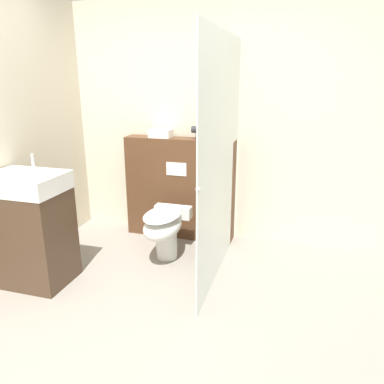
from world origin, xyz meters
The scene contains 8 objects.
ground_plane centered at (0.00, 0.00, 0.00)m, with size 12.00×12.00×0.00m, color gray.
wall_back centered at (0.00, 1.89, 1.25)m, with size 8.00×0.06×2.50m.
partition_panel centered at (-0.13, 1.72, 0.55)m, with size 1.19×0.23×1.11m.
shower_glass centered at (0.46, 1.07, 1.04)m, with size 0.04×1.56×2.08m.
toilet centered at (-0.09, 1.11, 0.34)m, with size 0.38×0.64×0.50m.
sink_vanity centered at (-1.04, 0.42, 0.49)m, with size 0.62×0.47×1.12m.
hair_drier centered at (0.11, 1.70, 1.20)m, with size 0.21×0.07×0.14m.
folded_towel centered at (-0.34, 1.72, 1.15)m, with size 0.23×0.18×0.09m.
Camera 1 is at (1.10, -2.02, 1.74)m, focal length 35.00 mm.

